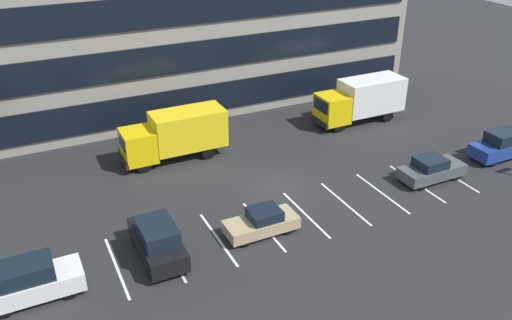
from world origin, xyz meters
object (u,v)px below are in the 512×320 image
Objects in this scene: suv_navy at (501,145)px; sedan_tan at (262,222)px; box_truck_yellow at (361,99)px; box_truck_yellow_all at (176,133)px; suv_white at (32,281)px; sedan_charcoal at (431,169)px; suv_black at (157,240)px.

suv_navy is 1.06× the size of sedan_tan.
box_truck_yellow_all is at bearing 179.26° from box_truck_yellow.
suv_white is 31.38m from suv_navy.
box_truck_yellow_all is 15.59m from box_truck_yellow.
suv_navy reaches higher than sedan_charcoal.
suv_navy is 25.19m from suv_black.
sedan_charcoal is at bearing 2.51° from sedan_tan.
sedan_tan is (-14.26, -10.61, -1.27)m from box_truck_yellow.
box_truck_yellow reaches higher than suv_white.
box_truck_yellow is 1.61× the size of suv_black.
sedan_charcoal is 1.08× the size of sedan_tan.
box_truck_yellow_all reaches higher than sedan_charcoal.
box_truck_yellow is 1.69× the size of suv_white.
suv_navy is at bearing -25.66° from box_truck_yellow_all.
suv_navy is 19.38m from sedan_tan.
suv_black is at bearing 3.90° from suv_white.
suv_white is 1.02× the size of suv_navy.
box_truck_yellow is 10.24m from sedan_charcoal.
suv_white is at bearing -178.44° from suv_navy.
suv_white is at bearing -134.74° from box_truck_yellow_all.
sedan_charcoal is at bearing 0.35° from suv_black.
suv_black is at bearing -113.49° from box_truck_yellow_all.
sedan_charcoal reaches higher than sedan_tan.
suv_navy is at bearing -62.39° from box_truck_yellow.
suv_white reaches higher than sedan_charcoal.
box_truck_yellow_all is 11.34m from suv_black.
box_truck_yellow_all reaches higher than suv_navy.
box_truck_yellow_all is 1.58× the size of suv_black.
suv_white is at bearing -158.06° from box_truck_yellow.
sedan_charcoal is (-1.56, -10.05, -1.21)m from box_truck_yellow.
suv_navy is at bearing 2.73° from sedan_charcoal.
sedan_charcoal is 12.72m from sedan_tan.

